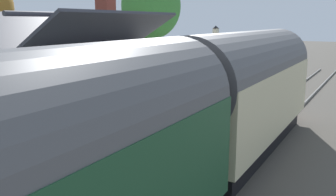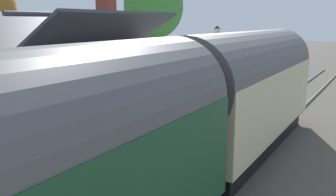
% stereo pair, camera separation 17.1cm
% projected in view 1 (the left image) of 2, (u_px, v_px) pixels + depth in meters
% --- Properties ---
extents(ground_plane, '(160.00, 160.00, 0.00)m').
position_uv_depth(ground_plane, '(214.00, 147.00, 13.82)').
color(ground_plane, '#4C473F').
extents(platform, '(32.00, 5.42, 0.91)m').
position_uv_depth(platform, '(133.00, 122.00, 15.54)').
color(platform, gray).
rests_on(platform, ground).
extents(platform_edge_coping, '(32.00, 0.36, 0.02)m').
position_uv_depth(platform_edge_coping, '(186.00, 120.00, 14.21)').
color(platform_edge_coping, beige).
rests_on(platform_edge_coping, platform).
extents(rail_near, '(52.00, 0.08, 0.14)m').
position_uv_depth(rail_near, '(256.00, 153.00, 13.01)').
color(rail_near, gray).
rests_on(rail_near, ground).
extents(rail_far, '(52.00, 0.08, 0.14)m').
position_uv_depth(rail_far, '(218.00, 146.00, 13.72)').
color(rail_far, gray).
rests_on(rail_far, ground).
extents(train, '(27.49, 2.73, 4.32)m').
position_uv_depth(train, '(59.00, 180.00, 5.77)').
color(train, black).
rests_on(train, ground).
extents(station_building, '(6.07, 4.37, 5.27)m').
position_uv_depth(station_building, '(84.00, 85.00, 13.34)').
color(station_building, white).
rests_on(station_building, platform).
extents(bench_by_lamp, '(1.42, 0.49, 0.88)m').
position_uv_depth(bench_by_lamp, '(214.00, 78.00, 21.48)').
color(bench_by_lamp, teal).
rests_on(bench_by_lamp, platform).
extents(bench_mid_platform, '(1.41, 0.47, 0.88)m').
position_uv_depth(bench_mid_platform, '(193.00, 85.00, 19.32)').
color(bench_mid_platform, teal).
rests_on(bench_mid_platform, platform).
extents(bench_near_building, '(1.42, 0.49, 0.88)m').
position_uv_depth(bench_near_building, '(228.00, 74.00, 23.33)').
color(bench_near_building, teal).
rests_on(bench_near_building, platform).
extents(planter_edge_near, '(0.91, 0.32, 0.64)m').
position_uv_depth(planter_edge_near, '(157.00, 84.00, 20.35)').
color(planter_edge_near, black).
rests_on(planter_edge_near, platform).
extents(planter_edge_far, '(0.79, 0.32, 0.66)m').
position_uv_depth(planter_edge_far, '(201.00, 77.00, 22.84)').
color(planter_edge_far, '#9E5138').
rests_on(planter_edge_far, platform).
extents(planter_corner_building, '(0.67, 0.67, 0.93)m').
position_uv_depth(planter_corner_building, '(194.00, 89.00, 17.89)').
color(planter_corner_building, gray).
rests_on(planter_corner_building, platform).
extents(planter_under_sign, '(0.40, 0.40, 0.74)m').
position_uv_depth(planter_under_sign, '(200.00, 82.00, 20.77)').
color(planter_under_sign, gray).
rests_on(planter_under_sign, platform).
extents(lamp_post_platform, '(0.32, 0.50, 3.55)m').
position_uv_depth(lamp_post_platform, '(215.00, 48.00, 17.81)').
color(lamp_post_platform, black).
rests_on(lamp_post_platform, platform).
extents(station_sign_board, '(0.96, 0.06, 1.57)m').
position_uv_depth(station_sign_board, '(208.00, 78.00, 17.00)').
color(station_sign_board, black).
rests_on(station_sign_board, platform).
extents(tree_far_right, '(4.48, 3.97, 7.92)m').
position_uv_depth(tree_far_right, '(151.00, 6.00, 25.43)').
color(tree_far_right, '#4C3828').
rests_on(tree_far_right, ground).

